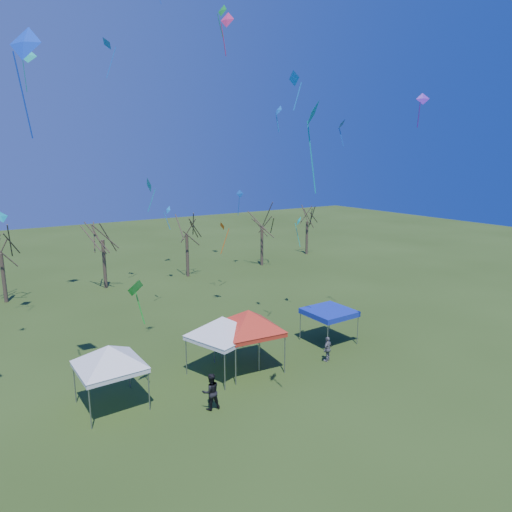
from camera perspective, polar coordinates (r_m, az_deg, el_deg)
The scene contains 28 objects.
ground at distance 25.88m, azimuth 2.42°, elevation -15.80°, with size 140.00×140.00×0.00m, color #2A4115.
tree_2 at distance 44.67m, azimuth -18.76°, elevation 3.99°, with size 3.71×3.71×8.18m.
tree_3 at distance 47.18m, azimuth -8.73°, elevation 4.64°, with size 3.59×3.59×7.91m.
tree_4 at distance 51.69m, azimuth 0.75°, elevation 5.40°, with size 3.58×3.58×7.89m.
tree_5 at distance 58.38m, azimuth 6.45°, elevation 5.77°, with size 3.39×3.39×7.46m.
tent_white_west at distance 23.68m, azimuth -17.96°, elevation -11.07°, with size 4.25×4.25×3.74m.
tent_white_mid at distance 25.98m, azimuth -4.22°, elevation -8.03°, with size 4.24×4.24×3.93m.
tent_red at distance 26.47m, azimuth -0.95°, elevation -7.25°, with size 4.66×4.66×4.13m.
tent_blue at distance 30.88m, azimuth 9.13°, elevation -6.99°, with size 2.92×2.92×2.27m.
person_dark at distance 23.39m, azimuth -5.67°, elevation -16.51°, with size 0.90×0.70×1.86m, color black.
person_grey at distance 28.56m, azimuth 8.95°, elevation -11.40°, with size 0.92×0.38×1.57m, color slate.
kite_1 at distance 22.87m, azimuth -14.88°, elevation -3.88°, with size 1.23×1.03×2.40m.
kite_22 at distance 42.32m, azimuth -4.19°, elevation 3.64°, with size 0.93×0.92×2.97m.
kite_6 at distance 50.15m, azimuth -4.27°, elevation 28.26°, with size 0.80×1.34×2.94m.
kite_26 at distance 41.00m, azimuth -18.08°, elevation 23.89°, with size 0.98×1.15×3.16m.
kite_11 at distance 35.74m, azimuth -13.16°, elevation 8.62°, with size 0.70×1.18×2.58m.
kite_2 at distance 40.35m, azimuth -26.66°, elevation 21.48°, with size 1.39×0.97×3.14m.
kite_9 at distance 24.39m, azimuth 20.10°, elevation 17.85°, with size 0.69×0.67×1.62m.
kite_27 at distance 28.27m, azimuth 4.86°, elevation 21.18°, with size 0.61×0.92×2.27m.
kite_13 at distance 38.88m, azimuth -29.31°, elevation 4.31°, with size 1.32×1.14×2.77m.
kite_17 at distance 35.48m, azimuth 5.32°, elevation 4.29°, with size 0.73×0.91×2.49m.
kite_18 at distance 30.72m, azimuth 2.83°, elevation 17.66°, with size 0.35×0.66×1.67m.
kite_19 at distance 44.52m, azimuth -10.97°, elevation 5.63°, with size 0.63×0.90×2.39m.
kite_12 at distance 50.13m, azimuth -2.02°, elevation 7.71°, with size 0.89×0.39×2.79m.
kite_24 at distance 31.42m, azimuth -3.66°, elevation 27.32°, with size 0.75×0.98×2.51m.
kite_5 at distance 17.94m, azimuth 7.03°, elevation 17.14°, with size 1.15×1.14×3.52m.
kite_8 at distance 23.24m, azimuth -26.97°, elevation 22.60°, with size 1.60×1.63×4.64m.
kite_25 at distance 25.07m, azimuth 10.61°, elevation 15.81°, with size 0.76×0.70×1.42m.
Camera 1 is at (-13.44, -18.50, 12.11)m, focal length 32.00 mm.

